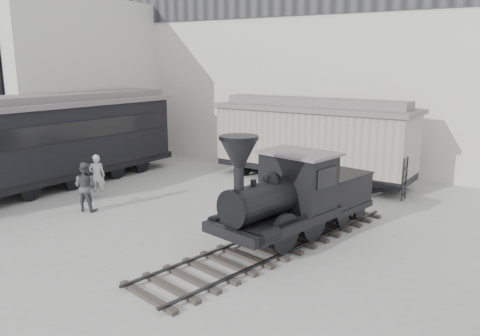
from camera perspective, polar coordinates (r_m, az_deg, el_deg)
The scene contains 8 objects.
ground at distance 13.28m, azimuth -8.04°, elevation -12.23°, with size 90.00×90.00×0.00m, color #9E9E9B.
north_wall at distance 25.73m, azimuth 11.86°, elevation 12.27°, with size 34.00×2.51×11.00m.
west_pavilion at distance 29.30m, azimuth -20.26°, elevation 9.70°, with size 7.00×12.11×9.00m.
locomotive at distance 14.99m, azimuth 6.23°, elevation -3.95°, with size 4.92×10.24×3.54m.
boxcar at distance 22.77m, azimuth 8.79°, elevation 3.67°, with size 10.09×4.29×4.00m.
passenger_coach at distance 22.66m, azimuth -22.78°, elevation 2.97°, with size 4.53×14.90×3.93m.
visitor_a at distance 20.68m, azimuth -17.05°, elevation -0.93°, with size 0.68×0.44×1.86m, color #B9B9B7.
visitor_b at distance 18.90m, azimuth -18.32°, elevation -2.15°, with size 0.93×0.73×1.92m, color #46474C.
Camera 1 is at (7.17, -9.72, 5.52)m, focal length 35.00 mm.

